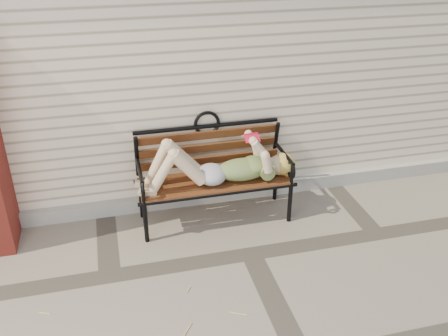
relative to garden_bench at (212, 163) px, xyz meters
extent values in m
plane|color=#796D5D|center=(0.19, -0.73, -0.58)|extent=(80.00, 80.00, 0.00)
cube|color=#F7DFC1|center=(0.19, 2.27, 0.92)|extent=(8.00, 4.00, 3.00)
cube|color=#ACA89B|center=(0.19, 0.24, -0.50)|extent=(8.00, 0.10, 0.15)
cylinder|color=black|center=(-0.70, -0.31, -0.36)|extent=(0.04, 0.04, 0.43)
cylinder|color=black|center=(-0.70, 0.11, -0.36)|extent=(0.04, 0.04, 0.43)
cylinder|color=black|center=(0.70, -0.31, -0.36)|extent=(0.04, 0.04, 0.43)
cylinder|color=black|center=(0.70, 0.11, -0.36)|extent=(0.04, 0.04, 0.43)
cube|color=brown|center=(0.00, -0.10, -0.15)|extent=(1.44, 0.46, 0.03)
cylinder|color=black|center=(0.00, -0.31, -0.17)|extent=(1.52, 0.04, 0.04)
cylinder|color=black|center=(0.00, 0.11, -0.17)|extent=(1.52, 0.04, 0.04)
torus|color=black|center=(0.00, 0.22, 0.32)|extent=(0.26, 0.03, 0.26)
ellipsoid|color=#0A4249|center=(0.27, -0.13, -0.04)|extent=(0.51, 0.29, 0.20)
ellipsoid|color=#0A4249|center=(0.38, -0.13, 0.00)|extent=(0.25, 0.28, 0.15)
ellipsoid|color=#ACADB1|center=(-0.04, -0.13, -0.05)|extent=(0.28, 0.32, 0.18)
sphere|color=beige|center=(0.63, -0.13, -0.04)|extent=(0.21, 0.21, 0.21)
ellipsoid|color=gold|center=(0.68, -0.13, -0.03)|extent=(0.24, 0.24, 0.22)
cube|color=red|center=(0.34, -0.13, 0.32)|extent=(0.13, 0.02, 0.02)
cube|color=white|center=(0.34, -0.17, 0.30)|extent=(0.13, 0.08, 0.05)
cube|color=white|center=(0.34, -0.09, 0.30)|extent=(0.13, 0.08, 0.05)
cube|color=red|center=(0.34, -0.17, 0.30)|extent=(0.14, 0.09, 0.05)
cube|color=red|center=(0.34, -0.09, 0.30)|extent=(0.14, 0.09, 0.05)
cylinder|color=#E1BD6E|center=(-1.30, -1.21, -0.57)|extent=(0.08, 0.08, 0.01)
cylinder|color=#E1BD6E|center=(-0.61, -1.04, -0.57)|extent=(0.09, 0.08, 0.01)
cylinder|color=#E1BD6E|center=(-0.94, -0.91, -0.57)|extent=(0.12, 0.07, 0.01)
cylinder|color=#E1BD6E|center=(-1.45, -1.28, -0.57)|extent=(0.09, 0.12, 0.01)
cylinder|color=#E1BD6E|center=(-0.74, -0.90, -0.57)|extent=(0.01, 0.11, 0.01)
cylinder|color=#E1BD6E|center=(-0.49, -1.24, -0.57)|extent=(0.13, 0.05, 0.01)
cylinder|color=#E1BD6E|center=(-0.23, -1.09, -0.57)|extent=(0.10, 0.07, 0.01)
camera|label=1|loc=(-0.93, -4.16, 2.21)|focal=40.00mm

